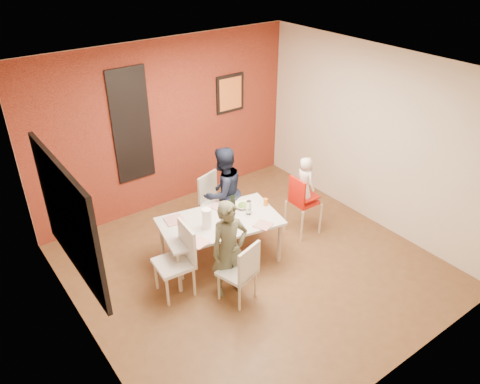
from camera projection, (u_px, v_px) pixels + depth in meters
ground at (253, 266)px, 6.47m from camera, size 4.50×4.50×0.00m
ceiling at (256, 73)px, 5.11m from camera, size 4.50×4.50×0.02m
wall_back at (167, 126)px, 7.36m from camera, size 4.50×0.02×2.70m
wall_front at (407, 277)px, 4.22m from camera, size 4.50×0.02×2.70m
wall_left at (75, 245)px, 4.63m from camera, size 0.02×4.50×2.70m
wall_right at (374, 138)px, 6.95m from camera, size 0.02×4.50×2.70m
brick_accent_wall at (167, 126)px, 7.34m from camera, size 4.50×0.02×2.70m
picture_window_frame at (68, 218)px, 4.69m from camera, size 0.05×1.70×1.30m
picture_window_pane at (70, 218)px, 4.70m from camera, size 0.02×1.55×1.15m
glassblock_strip at (131, 126)px, 6.95m from camera, size 0.55×0.03×1.70m
glassblock_surround at (131, 126)px, 6.95m from camera, size 0.60×0.03×1.76m
art_print_frame at (230, 94)px, 7.80m from camera, size 0.54×0.03×0.64m
art_print_canvas at (231, 94)px, 7.79m from camera, size 0.44×0.01×0.54m
dining_table at (220, 224)px, 6.30m from camera, size 1.73×1.17×0.66m
chair_near at (242, 270)px, 5.65m from camera, size 0.49×0.49×0.86m
chair_far at (213, 199)px, 7.10m from camera, size 0.51×0.51×0.88m
chair_left at (180, 256)px, 5.80m from camera, size 0.48×0.48×0.95m
high_chair at (302, 200)px, 6.89m from camera, size 0.41×0.41×0.96m
child_near at (229, 249)px, 5.72m from camera, size 0.53×0.40×1.32m
child_far at (223, 192)px, 6.84m from camera, size 0.75×0.62×1.40m
toddler at (305, 180)px, 6.73m from camera, size 0.25×0.35×0.69m
plate_near_left at (199, 243)px, 5.82m from camera, size 0.24×0.24×0.01m
plate_far_mid at (219, 206)px, 6.57m from camera, size 0.27×0.27×0.01m
plate_near_right at (263, 225)px, 6.16m from camera, size 0.27×0.27×0.01m
plate_far_left at (174, 220)px, 6.26m from camera, size 0.28×0.28×0.01m
salad_bowl_a at (226, 223)px, 6.17m from camera, size 0.25×0.25×0.05m
salad_bowl_b at (243, 206)px, 6.54m from camera, size 0.26×0.26×0.05m
wine_bottle at (233, 205)px, 6.34m from camera, size 0.07×0.07×0.27m
wine_glass_a at (223, 225)px, 6.00m from camera, size 0.07×0.07×0.19m
wine_glass_b at (249, 208)px, 6.36m from camera, size 0.07×0.07×0.20m
paper_towel_roll at (207, 219)px, 6.05m from camera, size 0.13×0.13×0.28m
condiment_red at (225, 215)px, 6.27m from camera, size 0.03×0.03×0.13m
condiment_green at (229, 215)px, 6.25m from camera, size 0.04×0.04×0.14m
condiment_brown at (226, 215)px, 6.27m from camera, size 0.03×0.03×0.13m
sippy_cup at (266, 202)px, 6.57m from camera, size 0.06×0.06×0.11m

